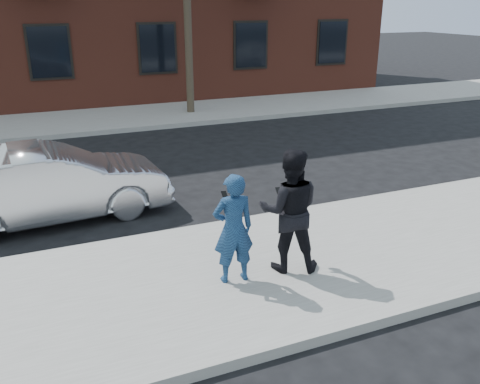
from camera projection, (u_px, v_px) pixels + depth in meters
name	position (u px, v px, depth m)	size (l,w,h in m)	color
ground	(123.00, 297.00, 7.05)	(100.00, 100.00, 0.00)	black
near_sidewalk	(126.00, 301.00, 6.80)	(50.00, 3.50, 0.15)	gray
near_curb	(105.00, 246.00, 8.36)	(50.00, 0.10, 0.15)	#999691
far_sidewalk	(58.00, 123.00, 16.72)	(50.00, 3.50, 0.15)	gray
far_curb	(63.00, 136.00, 15.17)	(50.00, 0.10, 0.15)	#999691
silver_sedan	(51.00, 184.00, 9.32)	(1.48, 4.24, 1.40)	silver
man_hoodie	(233.00, 229.00, 6.92)	(0.60, 0.50, 1.58)	navy
man_peacoat	(290.00, 211.00, 7.21)	(1.08, 0.98, 1.82)	black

